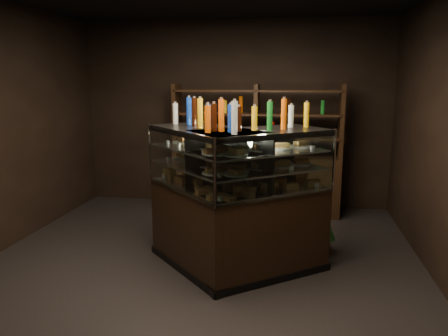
{
  "coord_description": "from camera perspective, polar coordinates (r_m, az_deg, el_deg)",
  "views": [
    {
      "loc": [
        1.03,
        -4.61,
        2.08
      ],
      "look_at": [
        0.31,
        -0.33,
        1.19
      ],
      "focal_mm": 35.0,
      "sensor_mm": 36.0,
      "label": 1
    }
  ],
  "objects": [
    {
      "name": "display_case",
      "position": [
        4.81,
        1.14,
        -7.29
      ],
      "size": [
        2.12,
        1.54,
        1.57
      ],
      "rotation": [
        0.0,
        0.0,
        -0.08
      ],
      "color": "black",
      "rests_on": "ground"
    },
    {
      "name": "food_display",
      "position": [
        4.63,
        1.16,
        0.71
      ],
      "size": [
        1.68,
        1.05,
        0.48
      ],
      "color": "#BD7043",
      "rests_on": "display_case"
    },
    {
      "name": "back_shelving",
      "position": [
        6.85,
        4.17,
        -0.89
      ],
      "size": [
        2.58,
        0.43,
        2.0
      ],
      "rotation": [
        0.0,
        0.0,
        -0.0
      ],
      "color": "black",
      "rests_on": "ground"
    },
    {
      "name": "bottles_top",
      "position": [
        4.57,
        1.2,
        6.88
      ],
      "size": [
        1.5,
        0.91,
        0.3
      ],
      "color": "black",
      "rests_on": "display_case"
    },
    {
      "name": "potted_conifer",
      "position": [
        5.45,
        12.67,
        -6.54
      ],
      "size": [
        0.34,
        0.34,
        0.72
      ],
      "rotation": [
        0.0,
        0.0,
        0.41
      ],
      "color": "black",
      "rests_on": "ground"
    },
    {
      "name": "ground",
      "position": [
        5.16,
        -2.86,
        -12.19
      ],
      "size": [
        5.0,
        5.0,
        0.0
      ],
      "primitive_type": "plane",
      "color": "black",
      "rests_on": "ground"
    },
    {
      "name": "room_shell",
      "position": [
        4.72,
        -3.1,
        9.91
      ],
      "size": [
        5.02,
        5.02,
        3.01
      ],
      "color": "black",
      "rests_on": "ground"
    }
  ]
}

